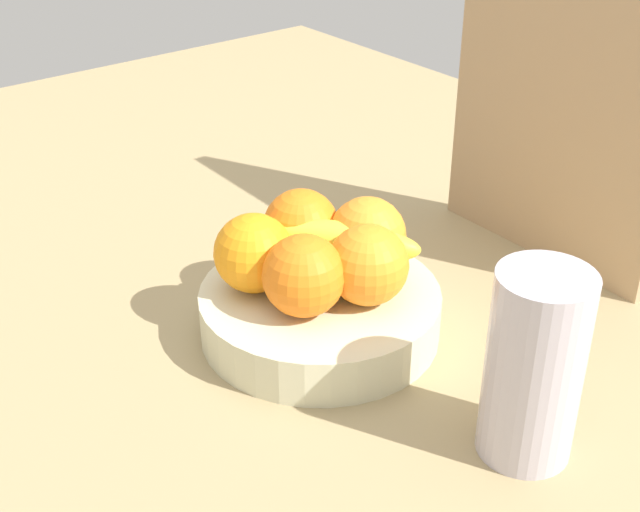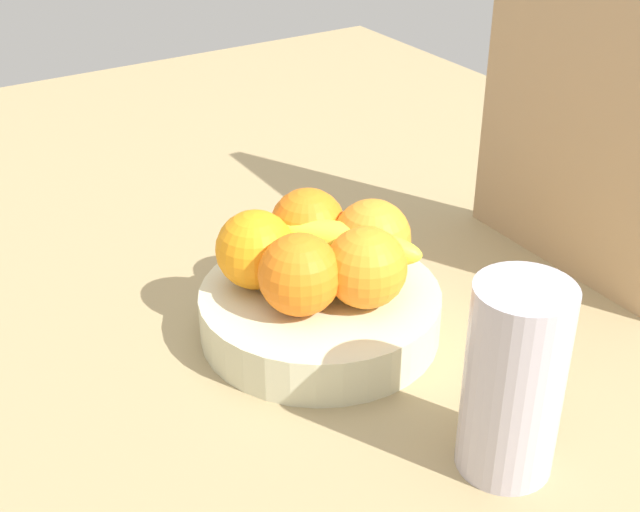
% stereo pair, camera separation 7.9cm
% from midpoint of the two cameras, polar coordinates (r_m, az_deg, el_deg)
% --- Properties ---
extents(ground_plane, '(1.80, 1.40, 0.03)m').
position_cam_midpoint_polar(ground_plane, '(0.90, -4.26, -4.91)').
color(ground_plane, tan).
extents(fruit_bowl, '(0.24, 0.24, 0.05)m').
position_cam_midpoint_polar(fruit_bowl, '(0.86, -2.63, -3.78)').
color(fruit_bowl, beige).
rests_on(fruit_bowl, ground_plane).
extents(orange_front_left, '(0.08, 0.08, 0.08)m').
position_cam_midpoint_polar(orange_front_left, '(0.80, -3.92, -1.39)').
color(orange_front_left, orange).
rests_on(orange_front_left, fruit_bowl).
extents(orange_front_right, '(0.08, 0.08, 0.08)m').
position_cam_midpoint_polar(orange_front_right, '(0.81, 0.42, -0.67)').
color(orange_front_right, orange).
rests_on(orange_front_right, fruit_bowl).
extents(orange_center, '(0.08, 0.08, 0.08)m').
position_cam_midpoint_polar(orange_center, '(0.86, 0.54, 1.32)').
color(orange_center, orange).
rests_on(orange_center, fruit_bowl).
extents(orange_back_left, '(0.08, 0.08, 0.08)m').
position_cam_midpoint_polar(orange_back_left, '(0.88, -3.82, 1.88)').
color(orange_back_left, orange).
rests_on(orange_back_left, fruit_bowl).
extents(orange_back_right, '(0.08, 0.08, 0.08)m').
position_cam_midpoint_polar(orange_back_right, '(0.84, -7.09, 0.12)').
color(orange_back_right, orange).
rests_on(orange_back_right, fruit_bowl).
extents(banana_bunch, '(0.18, 0.14, 0.06)m').
position_cam_midpoint_polar(banana_bunch, '(0.86, -2.11, 0.39)').
color(banana_bunch, yellow).
rests_on(banana_bunch, fruit_bowl).
extents(cutting_board, '(0.28, 0.02, 0.36)m').
position_cam_midpoint_polar(cutting_board, '(0.96, 13.22, 9.70)').
color(cutting_board, tan).
rests_on(cutting_board, ground_plane).
extents(thermos_tumbler, '(0.08, 0.08, 0.17)m').
position_cam_midpoint_polar(thermos_tumbler, '(0.70, 10.84, -7.30)').
color(thermos_tumbler, silver).
rests_on(thermos_tumbler, ground_plane).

